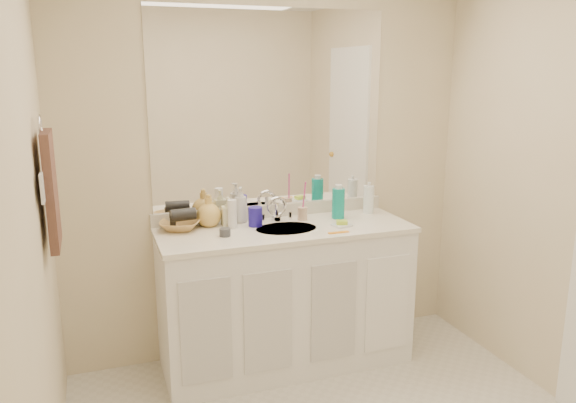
# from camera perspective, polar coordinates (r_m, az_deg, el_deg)

# --- Properties ---
(wall_back) EXTENTS (2.60, 0.02, 2.40)m
(wall_back) POSITION_cam_1_polar(r_m,az_deg,el_deg) (3.54, -1.77, 3.51)
(wall_back) COLOR beige
(wall_back) RESTS_ON floor
(wall_left) EXTENTS (0.02, 2.60, 2.40)m
(wall_left) POSITION_cam_1_polar(r_m,az_deg,el_deg) (2.12, -25.16, -4.52)
(wall_left) COLOR beige
(wall_left) RESTS_ON floor
(vanity_cabinet) EXTENTS (1.50, 0.55, 0.85)m
(vanity_cabinet) POSITION_cam_1_polar(r_m,az_deg,el_deg) (3.51, -0.28, -9.81)
(vanity_cabinet) COLOR white
(vanity_cabinet) RESTS_ON floor
(countertop) EXTENTS (1.52, 0.57, 0.03)m
(countertop) POSITION_cam_1_polar(r_m,az_deg,el_deg) (3.36, -0.29, -2.89)
(countertop) COLOR white
(countertop) RESTS_ON vanity_cabinet
(backsplash) EXTENTS (1.52, 0.03, 0.08)m
(backsplash) POSITION_cam_1_polar(r_m,az_deg,el_deg) (3.58, -1.66, -0.94)
(backsplash) COLOR beige
(backsplash) RESTS_ON countertop
(sink_basin) EXTENTS (0.37, 0.37, 0.02)m
(sink_basin) POSITION_cam_1_polar(r_m,az_deg,el_deg) (3.34, -0.17, -2.93)
(sink_basin) COLOR #B9B2A2
(sink_basin) RESTS_ON countertop
(faucet) EXTENTS (0.02, 0.02, 0.11)m
(faucet) POSITION_cam_1_polar(r_m,az_deg,el_deg) (3.48, -1.16, -1.09)
(faucet) COLOR silver
(faucet) RESTS_ON countertop
(mirror) EXTENTS (1.48, 0.01, 1.20)m
(mirror) POSITION_cam_1_polar(r_m,az_deg,el_deg) (3.49, -1.78, 9.34)
(mirror) COLOR white
(mirror) RESTS_ON wall_back
(blue_mug) EXTENTS (0.10, 0.10, 0.12)m
(blue_mug) POSITION_cam_1_polar(r_m,az_deg,el_deg) (3.37, -3.34, -1.54)
(blue_mug) COLOR #2117A0
(blue_mug) RESTS_ON countertop
(tan_cup) EXTENTS (0.08, 0.08, 0.08)m
(tan_cup) POSITION_cam_1_polar(r_m,az_deg,el_deg) (3.51, 1.48, -1.24)
(tan_cup) COLOR #D2B194
(tan_cup) RESTS_ON countertop
(toothbrush) EXTENTS (0.02, 0.04, 0.19)m
(toothbrush) POSITION_cam_1_polar(r_m,az_deg,el_deg) (3.48, 1.64, 0.51)
(toothbrush) COLOR #E13B97
(toothbrush) RESTS_ON tan_cup
(mouthwash_bottle) EXTENTS (0.11, 0.11, 0.19)m
(mouthwash_bottle) POSITION_cam_1_polar(r_m,az_deg,el_deg) (3.55, 5.13, -0.19)
(mouthwash_bottle) COLOR #0C9789
(mouthwash_bottle) RESTS_ON countertop
(clear_pump_bottle) EXTENTS (0.09, 0.09, 0.18)m
(clear_pump_bottle) POSITION_cam_1_polar(r_m,az_deg,el_deg) (3.70, 8.19, 0.20)
(clear_pump_bottle) COLOR white
(clear_pump_bottle) RESTS_ON countertop
(soap_dish) EXTENTS (0.13, 0.11, 0.01)m
(soap_dish) POSITION_cam_1_polar(r_m,az_deg,el_deg) (3.39, 5.49, -2.42)
(soap_dish) COLOR white
(soap_dish) RESTS_ON countertop
(green_soap) EXTENTS (0.08, 0.07, 0.02)m
(green_soap) POSITION_cam_1_polar(r_m,az_deg,el_deg) (3.38, 5.49, -2.12)
(green_soap) COLOR #BBE638
(green_soap) RESTS_ON soap_dish
(orange_comb) EXTENTS (0.13, 0.03, 0.01)m
(orange_comb) POSITION_cam_1_polar(r_m,az_deg,el_deg) (3.26, 5.15, -3.14)
(orange_comb) COLOR orange
(orange_comb) RESTS_ON countertop
(dark_jar) EXTENTS (0.07, 0.07, 0.04)m
(dark_jar) POSITION_cam_1_polar(r_m,az_deg,el_deg) (3.19, -6.42, -3.13)
(dark_jar) COLOR #3C3E44
(dark_jar) RESTS_ON countertop
(extra_white_bottle) EXTENTS (0.06, 0.06, 0.17)m
(extra_white_bottle) POSITION_cam_1_polar(r_m,az_deg,el_deg) (3.33, -5.69, -1.28)
(extra_white_bottle) COLOR white
(extra_white_bottle) RESTS_ON countertop
(soap_bottle_white) EXTENTS (0.11, 0.11, 0.22)m
(soap_bottle_white) POSITION_cam_1_polar(r_m,az_deg,el_deg) (3.45, -4.83, -0.33)
(soap_bottle_white) COLOR silver
(soap_bottle_white) RESTS_ON countertop
(soap_bottle_cream) EXTENTS (0.08, 0.08, 0.17)m
(soap_bottle_cream) POSITION_cam_1_polar(r_m,az_deg,el_deg) (3.39, -6.09, -1.00)
(soap_bottle_cream) COLOR beige
(soap_bottle_cream) RESTS_ON countertop
(soap_bottle_yellow) EXTENTS (0.18, 0.18, 0.19)m
(soap_bottle_yellow) POSITION_cam_1_polar(r_m,az_deg,el_deg) (3.39, -8.07, -0.90)
(soap_bottle_yellow) COLOR #E1B657
(soap_bottle_yellow) RESTS_ON countertop
(wicker_basket) EXTENTS (0.29, 0.29, 0.06)m
(wicker_basket) POSITION_cam_1_polar(r_m,az_deg,el_deg) (3.36, -10.92, -2.37)
(wicker_basket) COLOR #B48748
(wicker_basket) RESTS_ON countertop
(hair_dryer) EXTENTS (0.15, 0.09, 0.07)m
(hair_dryer) POSITION_cam_1_polar(r_m,az_deg,el_deg) (3.34, -10.63, -1.33)
(hair_dryer) COLOR black
(hair_dryer) RESTS_ON wicker_basket
(towel_ring) EXTENTS (0.01, 0.11, 0.11)m
(towel_ring) POSITION_cam_1_polar(r_m,az_deg,el_deg) (2.81, -23.88, 7.04)
(towel_ring) COLOR silver
(towel_ring) RESTS_ON wall_left
(hand_towel) EXTENTS (0.04, 0.32, 0.55)m
(hand_towel) POSITION_cam_1_polar(r_m,az_deg,el_deg) (2.85, -22.92, 1.09)
(hand_towel) COLOR #3B261F
(hand_towel) RESTS_ON towel_ring
(switch_plate) EXTENTS (0.01, 0.08, 0.13)m
(switch_plate) POSITION_cam_1_polar(r_m,az_deg,el_deg) (2.65, -23.70, 1.25)
(switch_plate) COLOR white
(switch_plate) RESTS_ON wall_left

